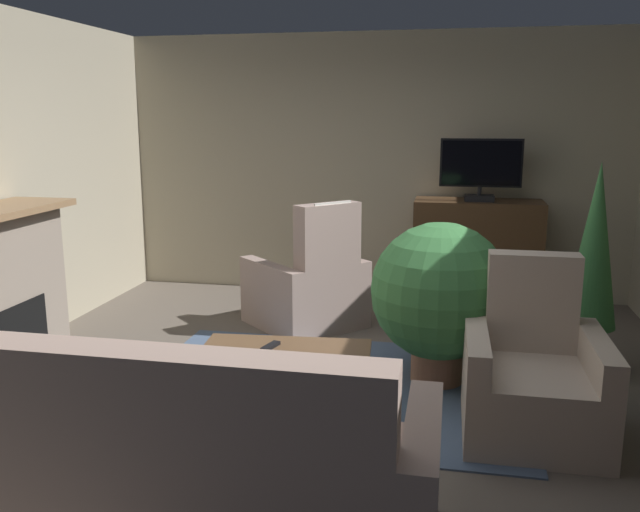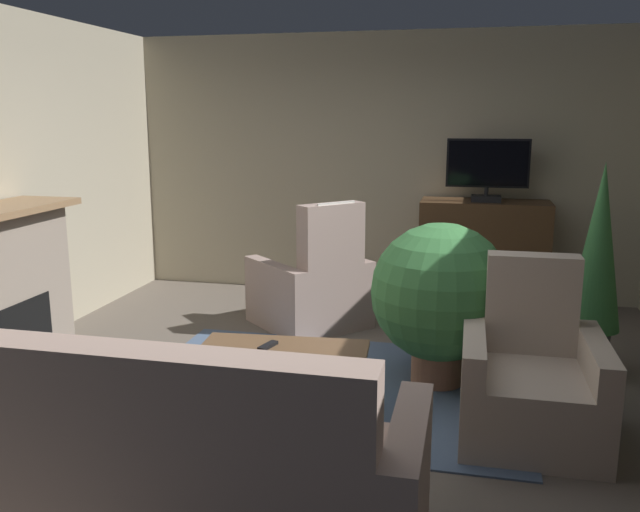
# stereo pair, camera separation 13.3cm
# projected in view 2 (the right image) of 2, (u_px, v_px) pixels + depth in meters

# --- Properties ---
(ground_plane) EXTENTS (5.89, 6.24, 0.04)m
(ground_plane) POSITION_uv_depth(u_px,v_px,m) (320.00, 399.00, 4.58)
(ground_plane) COLOR #665B51
(wall_back) EXTENTS (5.89, 0.10, 2.75)m
(wall_back) POSITION_uv_depth(u_px,v_px,m) (380.00, 166.00, 7.02)
(wall_back) COLOR #B2A88E
(wall_back) RESTS_ON ground_plane
(rug_central) EXTENTS (2.74, 2.00, 0.01)m
(rug_central) POSITION_uv_depth(u_px,v_px,m) (329.00, 386.00, 4.73)
(rug_central) COLOR slate
(rug_central) RESTS_ON ground_plane
(tv_cabinet) EXTENTS (1.25, 0.55, 1.08)m
(tv_cabinet) POSITION_uv_depth(u_px,v_px,m) (483.00, 257.00, 6.63)
(tv_cabinet) COLOR #352315
(tv_cabinet) RESTS_ON ground_plane
(television) EXTENTS (0.79, 0.20, 0.61)m
(television) POSITION_uv_depth(u_px,v_px,m) (488.00, 168.00, 6.39)
(television) COLOR black
(television) RESTS_ON tv_cabinet
(coffee_table) EXTENTS (1.12, 0.64, 0.45)m
(coffee_table) POSITION_uv_depth(u_px,v_px,m) (282.00, 358.00, 4.18)
(coffee_table) COLOR brown
(coffee_table) RESTS_ON ground_plane
(tv_remote) EXTENTS (0.10, 0.18, 0.02)m
(tv_remote) POSITION_uv_depth(u_px,v_px,m) (268.00, 346.00, 4.22)
(tv_remote) COLOR black
(tv_remote) RESTS_ON coffee_table
(sofa_floral) EXTENTS (2.13, 0.86, 1.02)m
(sofa_floral) POSITION_uv_depth(u_px,v_px,m) (181.00, 474.00, 2.94)
(sofa_floral) COLOR #BC9E8E
(sofa_floral) RESTS_ON ground_plane
(armchair_in_far_corner) EXTENTS (1.23, 1.23, 1.19)m
(armchair_in_far_corner) POSITION_uv_depth(u_px,v_px,m) (313.00, 289.00, 6.04)
(armchair_in_far_corner) COLOR #A3897F
(armchair_in_far_corner) RESTS_ON ground_plane
(armchair_beside_cabinet) EXTENTS (0.83, 0.87, 1.06)m
(armchair_beside_cabinet) POSITION_uv_depth(u_px,v_px,m) (531.00, 383.00, 3.98)
(armchair_beside_cabinet) COLOR #C6B29E
(armchair_beside_cabinet) RESTS_ON ground_plane
(potted_plant_tall_palm_by_window) EXTENTS (0.98, 0.98, 1.17)m
(potted_plant_tall_palm_by_window) POSITION_uv_depth(u_px,v_px,m) (440.00, 295.00, 4.67)
(potted_plant_tall_palm_by_window) COLOR #99664C
(potted_plant_tall_palm_by_window) RESTS_ON ground_plane
(potted_plant_small_fern_corner) EXTENTS (0.39, 0.39, 1.59)m
(potted_plant_small_fern_corner) POSITION_uv_depth(u_px,v_px,m) (597.00, 261.00, 4.81)
(potted_plant_small_fern_corner) COLOR slate
(potted_plant_small_fern_corner) RESTS_ON ground_plane
(cat) EXTENTS (0.70, 0.37, 0.22)m
(cat) POSITION_uv_depth(u_px,v_px,m) (198.00, 361.00, 4.95)
(cat) COLOR tan
(cat) RESTS_ON ground_plane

